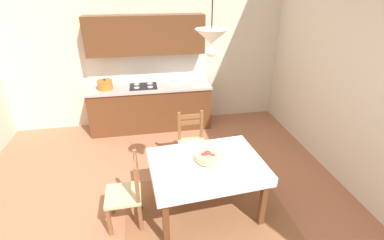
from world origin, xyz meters
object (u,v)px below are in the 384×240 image
object	(u,v)px
dining_chair_tv_side	(127,193)
pendant_lamp	(211,38)
kitchen_cabinetry	(149,88)
dining_table	(206,170)
dining_chair_kitchen_side	(192,143)
fruit_bowl	(208,157)

from	to	relation	value
dining_chair_tv_side	pendant_lamp	bearing A→B (deg)	-1.18
dining_chair_tv_side	kitchen_cabinetry	bearing A→B (deg)	81.15
dining_table	pendant_lamp	distance (m)	1.61
dining_chair_kitchen_side	dining_chair_tv_side	size ratio (longest dim) A/B	1.00
dining_table	fruit_bowl	world-z (taller)	fruit_bowl
pendant_lamp	fruit_bowl	bearing A→B (deg)	74.60
dining_table	dining_chair_kitchen_side	size ratio (longest dim) A/B	1.55
kitchen_cabinetry	dining_chair_kitchen_side	distance (m)	1.70
kitchen_cabinetry	dining_chair_tv_side	bearing A→B (deg)	-98.85
dining_chair_kitchen_side	fruit_bowl	size ratio (longest dim) A/B	3.10
dining_table	pendant_lamp	size ratio (longest dim) A/B	1.79
fruit_bowl	pendant_lamp	xyz separation A→B (m)	(-0.02, -0.07, 1.43)
kitchen_cabinetry	fruit_bowl	world-z (taller)	kitchen_cabinetry
kitchen_cabinetry	dining_table	xyz separation A→B (m)	(0.59, -2.51, -0.23)
dining_table	pendant_lamp	xyz separation A→B (m)	(-0.00, -0.05, 1.61)
kitchen_cabinetry	fruit_bowl	distance (m)	2.57
dining_chair_kitchen_side	dining_table	bearing A→B (deg)	-89.44
dining_chair_tv_side	fruit_bowl	distance (m)	1.07
dining_table	fruit_bowl	distance (m)	0.18
kitchen_cabinetry	dining_table	world-z (taller)	kitchen_cabinetry
dining_chair_tv_side	fruit_bowl	world-z (taller)	dining_chair_tv_side
dining_chair_kitchen_side	fruit_bowl	distance (m)	1.02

